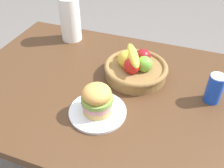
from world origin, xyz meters
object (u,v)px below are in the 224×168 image
at_px(plate, 98,112).
at_px(soda_can, 215,89).
at_px(paper_towel_roll, 70,19).
at_px(sandwich, 97,99).
at_px(fruit_basket, 136,67).

height_order(plate, soda_can, soda_can).
xyz_separation_m(soda_can, paper_towel_roll, (-0.77, 0.27, 0.06)).
relative_size(sandwich, paper_towel_roll, 0.51).
distance_m(soda_can, paper_towel_roll, 0.82).
xyz_separation_m(sandwich, soda_can, (0.41, 0.23, -0.01)).
height_order(plate, sandwich, sandwich).
relative_size(sandwich, fruit_basket, 0.42).
bearing_deg(plate, fruit_basket, 75.58).
relative_size(plate, fruit_basket, 0.78).
bearing_deg(soda_can, fruit_basket, 171.06).
bearing_deg(sandwich, plate, 90.00).
bearing_deg(paper_towel_roll, fruit_basket, -26.06).
bearing_deg(soda_can, sandwich, -151.22).
height_order(fruit_basket, paper_towel_roll, paper_towel_roll).
distance_m(soda_can, fruit_basket, 0.35).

